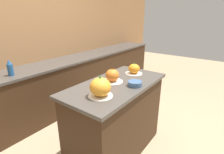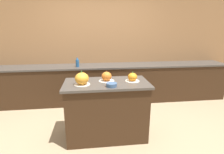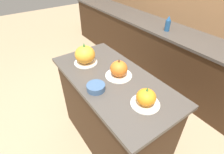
% 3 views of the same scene
% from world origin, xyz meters
% --- Properties ---
extents(ground_plane, '(12.00, 12.00, 0.00)m').
position_xyz_m(ground_plane, '(0.00, 0.00, 0.00)').
color(ground_plane, tan).
extents(wall_back, '(8.00, 0.06, 2.50)m').
position_xyz_m(wall_back, '(0.00, 1.75, 1.25)').
color(wall_back, '#9E7047').
rests_on(wall_back, ground_plane).
extents(kitchen_island, '(1.28, 0.64, 0.92)m').
position_xyz_m(kitchen_island, '(0.00, 0.00, 0.46)').
color(kitchen_island, '#382314').
rests_on(kitchen_island, ground_plane).
extents(back_counter, '(6.00, 0.60, 0.88)m').
position_xyz_m(back_counter, '(0.00, 1.42, 0.44)').
color(back_counter, '#382314').
rests_on(back_counter, ground_plane).
extents(pumpkin_cake_left, '(0.23, 0.23, 0.22)m').
position_xyz_m(pumpkin_cake_left, '(-0.36, -0.07, 1.01)').
color(pumpkin_cake_left, silver).
rests_on(pumpkin_cake_left, kitchen_island).
extents(pumpkin_cake_center, '(0.24, 0.24, 0.18)m').
position_xyz_m(pumpkin_cake_center, '(0.01, 0.06, 0.99)').
color(pumpkin_cake_center, silver).
rests_on(pumpkin_cake_center, kitchen_island).
extents(pumpkin_cake_right, '(0.22, 0.22, 0.16)m').
position_xyz_m(pumpkin_cake_right, '(0.40, 0.01, 0.98)').
color(pumpkin_cake_right, silver).
rests_on(pumpkin_cake_right, kitchen_island).
extents(bottle_tall, '(0.07, 0.07, 0.22)m').
position_xyz_m(bottle_tall, '(-0.52, 1.33, 0.98)').
color(bottle_tall, '#235184').
rests_on(bottle_tall, back_counter).
extents(mixing_bowl, '(0.15, 0.15, 0.05)m').
position_xyz_m(mixing_bowl, '(0.05, -0.20, 0.95)').
color(mixing_bowl, '#3D5B84').
rests_on(mixing_bowl, kitchen_island).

